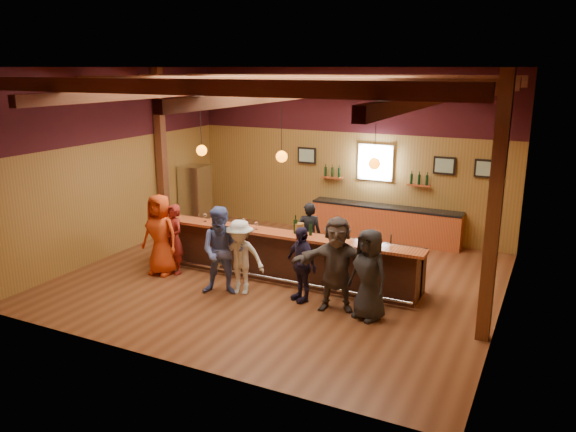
{
  "coord_description": "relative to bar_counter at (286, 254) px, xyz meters",
  "views": [
    {
      "loc": [
        5.22,
        -10.33,
        4.5
      ],
      "look_at": [
        0.0,
        0.3,
        1.35
      ],
      "focal_mm": 35.0,
      "sensor_mm": 36.0,
      "label": 1
    }
  ],
  "objects": [
    {
      "name": "bottle_a",
      "position": [
        0.35,
        -0.24,
        0.74
      ],
      "size": [
        0.08,
        0.08,
        0.39
      ],
      "color": "black",
      "rests_on": "bar_counter"
    },
    {
      "name": "ice_bucket",
      "position": [
        0.42,
        -0.2,
        0.7
      ],
      "size": [
        0.2,
        0.2,
        0.22
      ],
      "primitive_type": "cylinder",
      "color": "brown",
      "rests_on": "bar_counter"
    },
    {
      "name": "glass_h",
      "position": [
        1.94,
        -0.36,
        0.71
      ],
      "size": [
        0.08,
        0.08,
        0.17
      ],
      "color": "silver",
      "rests_on": "bar_counter"
    },
    {
      "name": "glass_c",
      "position": [
        -1.59,
        -0.24,
        0.71
      ],
      "size": [
        0.08,
        0.08,
        0.17
      ],
      "color": "silver",
      "rests_on": "bar_counter"
    },
    {
      "name": "customer_dark",
      "position": [
        2.3,
        -1.24,
        0.33
      ],
      "size": [
        0.98,
        0.83,
        1.71
      ],
      "primitive_type": "imported",
      "rotation": [
        0.0,
        0.0,
        -0.41
      ],
      "color": "black",
      "rests_on": "ground"
    },
    {
      "name": "glass_a",
      "position": [
        -2.76,
        -0.37,
        0.72
      ],
      "size": [
        0.08,
        0.08,
        0.19
      ],
      "color": "silver",
      "rests_on": "bar_counter"
    },
    {
      "name": "stainless_fridge",
      "position": [
        -4.12,
        2.45,
        0.38
      ],
      "size": [
        0.7,
        0.7,
        1.8
      ],
      "primitive_type": "cube",
      "color": "silver",
      "rests_on": "ground"
    },
    {
      "name": "bar_counter",
      "position": [
        0.0,
        0.0,
        0.0
      ],
      "size": [
        6.3,
        1.07,
        1.11
      ],
      "color": "black",
      "rests_on": "ground"
    },
    {
      "name": "room",
      "position": [
        -0.02,
        -0.09,
        2.69
      ],
      "size": [
        9.04,
        9.0,
        4.52
      ],
      "color": "brown",
      "rests_on": "ground"
    },
    {
      "name": "pendant_lights",
      "position": [
        -0.02,
        -0.15,
        2.19
      ],
      "size": [
        4.24,
        0.24,
        1.37
      ],
      "color": "black",
      "rests_on": "room"
    },
    {
      "name": "customer_denim",
      "position": [
        -0.72,
        -1.42,
        0.39
      ],
      "size": [
        1.07,
        0.96,
        1.83
      ],
      "primitive_type": "imported",
      "rotation": [
        0.0,
        0.0,
        0.36
      ],
      "color": "#5564AB",
      "rests_on": "ground"
    },
    {
      "name": "wine_shelves",
      "position": [
        0.78,
        3.73,
        1.1
      ],
      "size": [
        3.0,
        0.18,
        0.3
      ],
      "color": "#973B1B",
      "rests_on": "room"
    },
    {
      "name": "customer_navy",
      "position": [
        0.85,
        -1.03,
        0.24
      ],
      "size": [
        0.96,
        0.77,
        1.52
      ],
      "primitive_type": "imported",
      "rotation": [
        0.0,
        0.0,
        -0.53
      ],
      "color": "#231C38",
      "rests_on": "ground"
    },
    {
      "name": "bartender",
      "position": [
        0.21,
        0.78,
        0.25
      ],
      "size": [
        0.65,
        0.52,
        1.54
      ],
      "primitive_type": "imported",
      "rotation": [
        0.0,
        0.0,
        3.44
      ],
      "color": "black",
      "rests_on": "ground"
    },
    {
      "name": "window",
      "position": [
        0.78,
        3.8,
        1.53
      ],
      "size": [
        0.95,
        0.09,
        0.95
      ],
      "color": "silver",
      "rests_on": "room"
    },
    {
      "name": "customer_orange",
      "position": [
        -2.58,
        -1.05,
        0.39
      ],
      "size": [
        0.89,
        0.59,
        1.82
      ],
      "primitive_type": "imported",
      "rotation": [
        0.0,
        0.0,
        0.01
      ],
      "color": "#C73C12",
      "rests_on": "ground"
    },
    {
      "name": "glass_e",
      "position": [
        -0.54,
        -0.35,
        0.71
      ],
      "size": [
        0.08,
        0.08,
        0.17
      ],
      "color": "silver",
      "rests_on": "bar_counter"
    },
    {
      "name": "customer_redvest",
      "position": [
        -2.33,
        -0.88,
        0.27
      ],
      "size": [
        0.69,
        0.6,
        1.58
      ],
      "primitive_type": "imported",
      "rotation": [
        0.0,
        0.0,
        -0.48
      ],
      "color": "maroon",
      "rests_on": "ground"
    },
    {
      "name": "glass_d",
      "position": [
        -0.88,
        -0.3,
        0.73
      ],
      "size": [
        0.09,
        0.09,
        0.19
      ],
      "color": "silver",
      "rests_on": "bar_counter"
    },
    {
      "name": "bottle_b",
      "position": [
        0.69,
        -0.23,
        0.71
      ],
      "size": [
        0.07,
        0.07,
        0.31
      ],
      "color": "black",
      "rests_on": "bar_counter"
    },
    {
      "name": "back_bar_cabinet",
      "position": [
        1.18,
        3.57,
        -0.05
      ],
      "size": [
        4.0,
        0.52,
        0.95
      ],
      "color": "#973B1B",
      "rests_on": "ground"
    },
    {
      "name": "customer_white",
      "position": [
        -0.4,
        -1.26,
        0.26
      ],
      "size": [
        1.11,
        0.78,
        1.56
      ],
      "primitive_type": "imported",
      "rotation": [
        0.0,
        0.0,
        0.22
      ],
      "color": "silver",
      "rests_on": "ground"
    },
    {
      "name": "glass_b",
      "position": [
        -1.88,
        -0.31,
        0.73
      ],
      "size": [
        0.09,
        0.09,
        0.19
      ],
      "color": "silver",
      "rests_on": "bar_counter"
    },
    {
      "name": "glass_f",
      "position": [
        0.59,
        -0.36,
        0.7
      ],
      "size": [
        0.07,
        0.07,
        0.16
      ],
      "color": "silver",
      "rests_on": "bar_counter"
    },
    {
      "name": "customer_brown",
      "position": [
        1.63,
        -1.12,
        0.39
      ],
      "size": [
        1.78,
        1.0,
        1.83
      ],
      "primitive_type": "imported",
      "rotation": [
        0.0,
        0.0,
        0.29
      ],
      "color": "#4D413D",
      "rests_on": "ground"
    },
    {
      "name": "framed_pictures",
      "position": [
        1.65,
        3.79,
        1.58
      ],
      "size": [
        5.35,
        0.05,
        0.45
      ],
      "color": "black",
      "rests_on": "room"
    },
    {
      "name": "glass_g",
      "position": [
        1.28,
        -0.21,
        0.7
      ],
      "size": [
        0.07,
        0.07,
        0.16
      ],
      "color": "silver",
      "rests_on": "bar_counter"
    }
  ]
}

